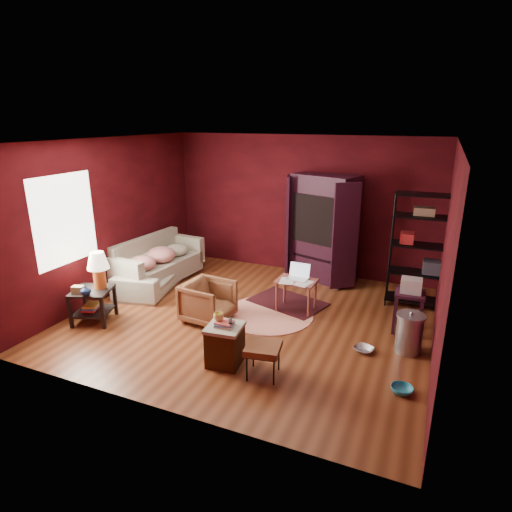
{
  "coord_description": "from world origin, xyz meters",
  "views": [
    {
      "loc": [
        2.58,
        -5.78,
        3.13
      ],
      "look_at": [
        0.0,
        0.2,
        1.0
      ],
      "focal_mm": 30.0,
      "sensor_mm": 36.0,
      "label": 1
    }
  ],
  "objects_px": {
    "tv_armoire": "(323,226)",
    "wire_shelving": "(421,246)",
    "armchair": "(208,300)",
    "side_table": "(95,280)",
    "hamper": "(225,344)",
    "laptop_desk": "(297,283)",
    "sofa": "(157,262)"
  },
  "relations": [
    {
      "from": "side_table",
      "to": "hamper",
      "type": "height_order",
      "value": "side_table"
    },
    {
      "from": "tv_armoire",
      "to": "wire_shelving",
      "type": "relative_size",
      "value": 1.07
    },
    {
      "from": "sofa",
      "to": "armchair",
      "type": "height_order",
      "value": "sofa"
    },
    {
      "from": "side_table",
      "to": "sofa",
      "type": "bearing_deg",
      "value": 93.12
    },
    {
      "from": "side_table",
      "to": "wire_shelving",
      "type": "height_order",
      "value": "wire_shelving"
    },
    {
      "from": "armchair",
      "to": "laptop_desk",
      "type": "height_order",
      "value": "laptop_desk"
    },
    {
      "from": "armchair",
      "to": "hamper",
      "type": "bearing_deg",
      "value": -135.94
    },
    {
      "from": "laptop_desk",
      "to": "wire_shelving",
      "type": "distance_m",
      "value": 2.16
    },
    {
      "from": "sofa",
      "to": "laptop_desk",
      "type": "xyz_separation_m",
      "value": [
        2.9,
        -0.13,
        0.07
      ]
    },
    {
      "from": "side_table",
      "to": "tv_armoire",
      "type": "relative_size",
      "value": 0.54
    },
    {
      "from": "armchair",
      "to": "tv_armoire",
      "type": "distance_m",
      "value": 2.9
    },
    {
      "from": "laptop_desk",
      "to": "wire_shelving",
      "type": "relative_size",
      "value": 0.41
    },
    {
      "from": "hamper",
      "to": "sofa",
      "type": "bearing_deg",
      "value": 141.01
    },
    {
      "from": "armchair",
      "to": "wire_shelving",
      "type": "distance_m",
      "value": 3.63
    },
    {
      "from": "wire_shelving",
      "to": "side_table",
      "type": "bearing_deg",
      "value": -153.22
    },
    {
      "from": "sofa",
      "to": "hamper",
      "type": "distance_m",
      "value": 3.29
    },
    {
      "from": "side_table",
      "to": "wire_shelving",
      "type": "relative_size",
      "value": 0.58
    },
    {
      "from": "hamper",
      "to": "wire_shelving",
      "type": "bearing_deg",
      "value": 53.71
    },
    {
      "from": "sofa",
      "to": "armchair",
      "type": "xyz_separation_m",
      "value": [
        1.73,
        -1.05,
        -0.06
      ]
    },
    {
      "from": "hamper",
      "to": "wire_shelving",
      "type": "relative_size",
      "value": 0.32
    },
    {
      "from": "sofa",
      "to": "side_table",
      "type": "distance_m",
      "value": 1.74
    },
    {
      "from": "tv_armoire",
      "to": "wire_shelving",
      "type": "height_order",
      "value": "tv_armoire"
    },
    {
      "from": "hamper",
      "to": "wire_shelving",
      "type": "distance_m",
      "value": 3.75
    },
    {
      "from": "sofa",
      "to": "wire_shelving",
      "type": "distance_m",
      "value": 4.85
    },
    {
      "from": "side_table",
      "to": "armchair",
      "type": "bearing_deg",
      "value": 22.21
    },
    {
      "from": "armchair",
      "to": "laptop_desk",
      "type": "relative_size",
      "value": 0.9
    },
    {
      "from": "armchair",
      "to": "wire_shelving",
      "type": "height_order",
      "value": "wire_shelving"
    },
    {
      "from": "armchair",
      "to": "side_table",
      "type": "distance_m",
      "value": 1.8
    },
    {
      "from": "sofa",
      "to": "tv_armoire",
      "type": "height_order",
      "value": "tv_armoire"
    },
    {
      "from": "wire_shelving",
      "to": "sofa",
      "type": "bearing_deg",
      "value": -171.98
    },
    {
      "from": "side_table",
      "to": "hamper",
      "type": "relative_size",
      "value": 1.78
    },
    {
      "from": "sofa",
      "to": "tv_armoire",
      "type": "xyz_separation_m",
      "value": [
        2.88,
        1.51,
        0.66
      ]
    }
  ]
}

